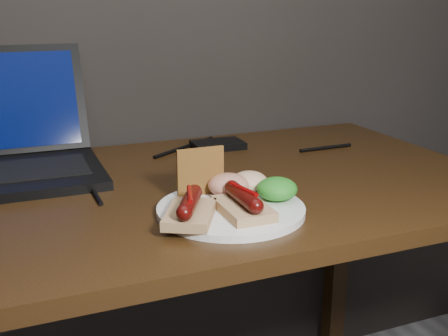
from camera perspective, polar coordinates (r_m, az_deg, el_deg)
name	(u,v)px	position (r m, az deg, el deg)	size (l,w,h in m)	color
desk	(146,233)	(1.09, -7.97, -6.58)	(1.40, 0.70, 0.75)	#34200D
laptop	(1,148)	(1.22, -21.68, 1.87)	(0.38, 0.36, 0.25)	black
hard_drive	(218,145)	(1.34, -0.63, 2.37)	(0.12, 0.08, 0.02)	black
desk_cables	(132,169)	(1.18, -9.32, -0.11)	(0.96, 0.38, 0.01)	black
plate	(231,210)	(0.94, 0.70, -4.24)	(0.25, 0.25, 0.01)	white
bread_sausage_left	(190,209)	(0.88, -3.49, -4.17)	(0.12, 0.13, 0.04)	tan
bread_sausage_center	(243,203)	(0.90, 1.96, -3.60)	(0.07, 0.12, 0.04)	tan
crispbread	(201,171)	(0.98, -2.40, -0.36)	(0.09, 0.01, 0.09)	olive
salad_greens	(277,189)	(0.96, 5.41, -2.12)	(0.07, 0.07, 0.04)	#136116
salsa_mound	(229,185)	(0.98, 0.46, -1.74)	(0.07, 0.07, 0.04)	maroon
coleslaw_mound	(250,181)	(1.00, 2.61, -1.35)	(0.06, 0.06, 0.04)	beige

